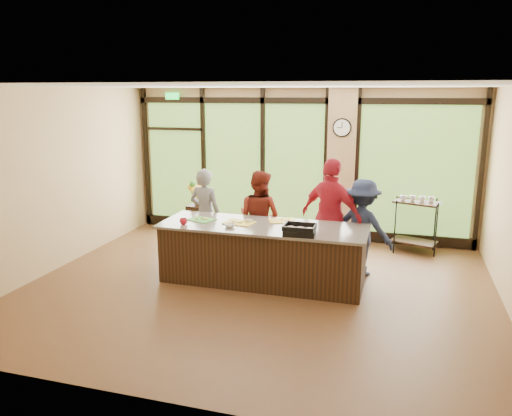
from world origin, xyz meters
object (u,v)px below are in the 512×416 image
Objects in this scene: cook_left at (205,214)px; cook_right at (362,228)px; flower_stand at (200,224)px; bar_cart at (416,219)px; island_base at (263,255)px; roasting_pan at (300,232)px.

cook_left is 2.74m from cook_right.
cook_left reaches higher than cook_right.
bar_cart is (4.03, 0.66, 0.25)m from flower_stand.
flower_stand is at bearing -152.57° from bar_cart.
roasting_pan is at bearing -29.06° from island_base.
bar_cart is at bearing -150.60° from cook_left.
flower_stand is (-2.37, 1.94, -0.57)m from roasting_pan.
island_base is at bearing -117.68° from bar_cart.
island_base is at bearing 46.94° from cook_right.
island_base is 1.57m from cook_left.
island_base is at bearing 155.39° from cook_left.
island_base is at bearing -35.75° from flower_stand.
bar_cart is (1.66, 2.60, -0.32)m from roasting_pan.
island_base is 2.90× the size of bar_cart.
flower_stand is at bearing 137.50° from island_base.
cook_right reaches higher than bar_cart.
cook_right reaches higher than roasting_pan.
bar_cart reaches higher than roasting_pan.
roasting_pan is at bearing -104.35° from bar_cart.
bar_cart is at bearing 44.15° from island_base.
roasting_pan is 3.10m from bar_cart.
cook_right reaches higher than island_base.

